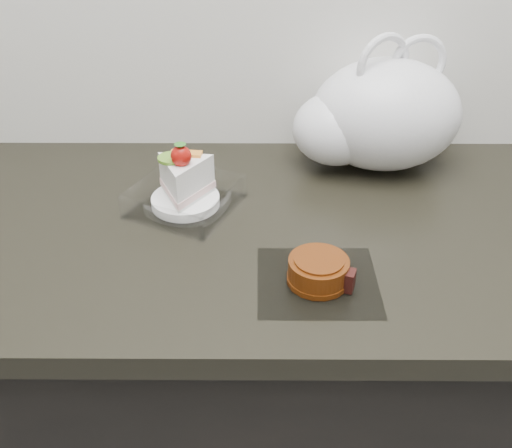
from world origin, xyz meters
TOP-DOWN VIEW (x-y plane):
  - counter at (0.00, 1.69)m, footprint 2.04×0.64m
  - cake_tray at (-0.19, 1.74)m, footprint 0.22×0.22m
  - mooncake_wrap at (0.03, 1.53)m, footprint 0.18×0.17m
  - plastic_bag at (0.17, 1.90)m, footprint 0.38×0.31m

SIDE VIEW (x-z plane):
  - counter at x=0.00m, z-range 0.00..0.90m
  - mooncake_wrap at x=0.03m, z-range 0.90..0.94m
  - cake_tray at x=-0.19m, z-range 0.87..1.00m
  - plastic_bag at x=0.17m, z-range 0.87..1.14m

